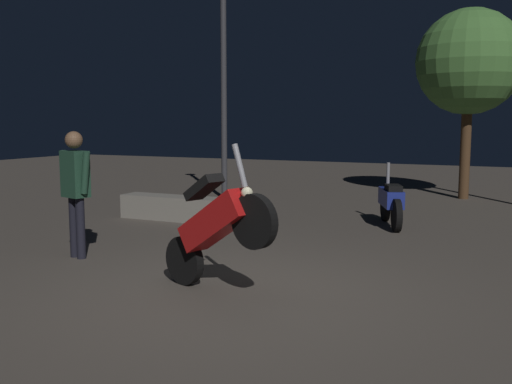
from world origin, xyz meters
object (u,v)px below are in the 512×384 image
at_px(motorcycle_red_foreground, 217,226).
at_px(person_rider_beside, 75,183).
at_px(motorcycle_blue_parked_left, 391,202).
at_px(streetlamp_near, 224,54).

relative_size(motorcycle_red_foreground, person_rider_beside, 0.95).
bearing_deg(motorcycle_blue_parked_left, streetlamp_near, 43.60).
bearing_deg(motorcycle_red_foreground, streetlamp_near, 136.00).
distance_m(motorcycle_red_foreground, streetlamp_near, 8.18).
bearing_deg(person_rider_beside, motorcycle_red_foreground, 90.61).
relative_size(motorcycle_red_foreground, streetlamp_near, 0.30).
height_order(motorcycle_blue_parked_left, person_rider_beside, person_rider_beside).
bearing_deg(streetlamp_near, motorcycle_blue_parked_left, -24.62).
relative_size(motorcycle_red_foreground, motorcycle_blue_parked_left, 1.03).
xyz_separation_m(motorcycle_blue_parked_left, streetlamp_near, (-4.40, 2.02, 2.97)).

